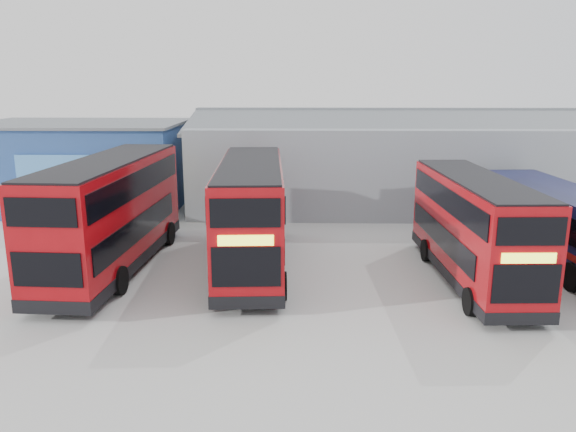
{
  "coord_description": "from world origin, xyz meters",
  "views": [
    {
      "loc": [
        -0.75,
        -15.59,
        7.6
      ],
      "look_at": [
        -1.23,
        6.98,
        2.1
      ],
      "focal_mm": 35.0,
      "sensor_mm": 36.0,
      "label": 1
    }
  ],
  "objects": [
    {
      "name": "maintenance_shed",
      "position": [
        8.0,
        20.0,
        2.6
      ],
      "size": [
        30.5,
        12.0,
        5.89
      ],
      "color": "gray",
      "rests_on": "ground"
    },
    {
      "name": "ground_plane",
      "position": [
        0.0,
        0.0,
        0.0
      ],
      "size": [
        120.0,
        120.0,
        0.0
      ],
      "primitive_type": "plane",
      "color": "#A8A8A2",
      "rests_on": "ground"
    },
    {
      "name": "double_decker_centre",
      "position": [
        -2.73,
        6.57,
        2.19
      ],
      "size": [
        3.09,
        10.54,
        4.41
      ],
      "rotation": [
        0.0,
        0.0,
        0.05
      ],
      "color": "#97080E",
      "rests_on": "ground"
    },
    {
      "name": "double_decker_right",
      "position": [
        5.87,
        5.18,
        2.02
      ],
      "size": [
        2.71,
        9.69,
        4.06
      ],
      "rotation": [
        0.0,
        0.0,
        0.04
      ],
      "color": "#97080E",
      "rests_on": "ground"
    },
    {
      "name": "double_decker_left",
      "position": [
        -8.34,
        6.18,
        2.27
      ],
      "size": [
        3.18,
        10.91,
        4.56
      ],
      "rotation": [
        0.0,
        0.0,
        3.09
      ],
      "color": "#97080E",
      "rests_on": "ground"
    },
    {
      "name": "single_decker_blue",
      "position": [
        10.35,
        7.41,
        1.55
      ],
      "size": [
        3.37,
        11.64,
        3.11
      ],
      "rotation": [
        0.0,
        0.0,
        3.2
      ],
      "color": "#0E173E",
      "rests_on": "ground"
    },
    {
      "name": "panel_van",
      "position": [
        -13.51,
        12.81,
        1.14
      ],
      "size": [
        3.31,
        5.0,
        2.04
      ],
      "rotation": [
        0.0,
        0.0,
        0.34
      ],
      "color": "white",
      "rests_on": "ground"
    },
    {
      "name": "office_block",
      "position": [
        -14.0,
        17.99,
        2.58
      ],
      "size": [
        12.3,
        8.32,
        5.12
      ],
      "color": "navy",
      "rests_on": "ground"
    }
  ]
}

